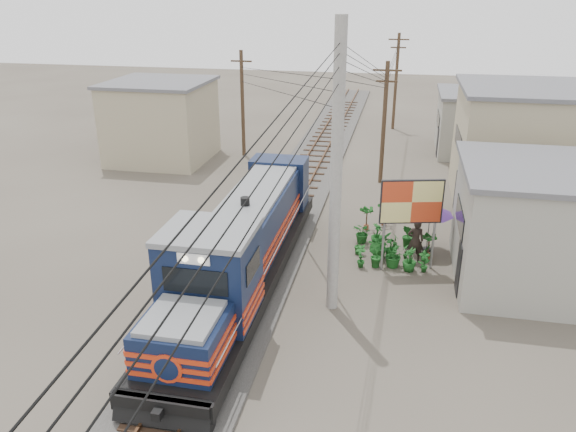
% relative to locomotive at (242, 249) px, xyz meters
% --- Properties ---
extents(ground, '(120.00, 120.00, 0.00)m').
position_rel_locomotive_xyz_m(ground, '(0.00, -0.15, -1.69)').
color(ground, '#473F35').
rests_on(ground, ground).
extents(ballast, '(3.60, 70.00, 0.16)m').
position_rel_locomotive_xyz_m(ballast, '(0.00, 9.85, -1.61)').
color(ballast, '#595651').
rests_on(ballast, ground).
extents(track, '(1.15, 70.00, 0.12)m').
position_rel_locomotive_xyz_m(track, '(0.00, 9.85, -1.43)').
color(track, '#51331E').
rests_on(track, ground).
extents(locomotive, '(2.85, 15.49, 3.84)m').
position_rel_locomotive_xyz_m(locomotive, '(0.00, 0.00, 0.00)').
color(locomotive, black).
rests_on(locomotive, ground).
extents(utility_pole_main, '(0.40, 0.40, 10.00)m').
position_rel_locomotive_xyz_m(utility_pole_main, '(3.50, -0.65, 3.31)').
color(utility_pole_main, '#9E9B93').
rests_on(utility_pole_main, ground).
extents(wooden_pole_mid, '(1.60, 0.24, 7.00)m').
position_rel_locomotive_xyz_m(wooden_pole_mid, '(4.50, 13.85, 1.99)').
color(wooden_pole_mid, '#4C3826').
rests_on(wooden_pole_mid, ground).
extents(wooden_pole_far, '(1.60, 0.24, 7.50)m').
position_rel_locomotive_xyz_m(wooden_pole_far, '(4.80, 27.85, 2.25)').
color(wooden_pole_far, '#4C3826').
rests_on(wooden_pole_far, ground).
extents(wooden_pole_left, '(1.60, 0.24, 7.00)m').
position_rel_locomotive_xyz_m(wooden_pole_left, '(-5.00, 17.85, 1.99)').
color(wooden_pole_left, '#4C3826').
rests_on(wooden_pole_left, ground).
extents(power_lines, '(9.65, 19.00, 3.30)m').
position_rel_locomotive_xyz_m(power_lines, '(-0.14, 8.34, 5.88)').
color(power_lines, black).
rests_on(power_lines, ground).
extents(shophouse_front, '(7.35, 6.30, 4.70)m').
position_rel_locomotive_xyz_m(shophouse_front, '(11.50, 2.85, 0.67)').
color(shophouse_front, gray).
rests_on(shophouse_front, ground).
extents(shophouse_mid, '(8.40, 7.35, 6.20)m').
position_rel_locomotive_xyz_m(shophouse_mid, '(12.50, 11.85, 1.42)').
color(shophouse_mid, tan).
rests_on(shophouse_mid, ground).
extents(shophouse_back, '(6.30, 6.30, 4.20)m').
position_rel_locomotive_xyz_m(shophouse_back, '(11.00, 21.85, 0.42)').
color(shophouse_back, gray).
rests_on(shophouse_back, ground).
extents(shophouse_left, '(6.30, 6.30, 5.20)m').
position_rel_locomotive_xyz_m(shophouse_left, '(-10.00, 15.85, 0.92)').
color(shophouse_left, tan).
rests_on(shophouse_left, ground).
extents(billboard, '(2.45, 0.72, 3.85)m').
position_rel_locomotive_xyz_m(billboard, '(6.10, 2.90, 1.16)').
color(billboard, '#99999E').
rests_on(billboard, ground).
extents(market_umbrella, '(2.46, 2.46, 2.21)m').
position_rel_locomotive_xyz_m(market_umbrella, '(6.98, 4.85, 0.26)').
color(market_umbrella, black).
rests_on(market_umbrella, ground).
extents(vendor, '(0.74, 0.54, 1.89)m').
position_rel_locomotive_xyz_m(vendor, '(6.42, 3.67, -0.74)').
color(vendor, black).
rests_on(vendor, ground).
extents(plant_nursery, '(3.56, 3.34, 1.09)m').
position_rel_locomotive_xyz_m(plant_nursery, '(5.21, 3.78, -1.18)').
color(plant_nursery, '#175019').
rests_on(plant_nursery, ground).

